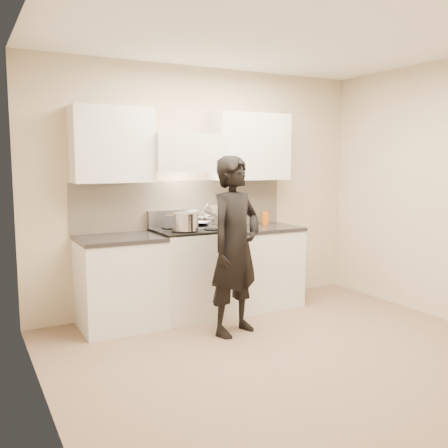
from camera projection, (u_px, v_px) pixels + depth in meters
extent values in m
plane|color=#7C6552|center=(291.00, 355.00, 4.31)|extent=(4.00, 4.00, 0.00)
cube|color=beige|center=(203.00, 189.00, 5.67)|extent=(4.00, 0.04, 2.70)
cube|color=beige|center=(40.00, 210.00, 3.21)|extent=(0.04, 3.50, 2.70)
cube|color=white|center=(297.00, 31.00, 3.97)|extent=(4.00, 3.50, 0.02)
cube|color=beige|center=(183.00, 204.00, 5.57)|extent=(2.50, 0.02, 0.53)
cube|color=#93949E|center=(181.00, 219.00, 5.53)|extent=(0.76, 0.08, 0.20)
cube|color=silver|center=(185.00, 153.00, 5.31)|extent=(0.76, 0.40, 0.40)
cylinder|color=#AFAEBA|center=(192.00, 170.00, 5.17)|extent=(0.66, 0.02, 0.02)
cube|color=silver|center=(250.00, 147.00, 5.72)|extent=(0.90, 0.33, 0.75)
cube|color=silver|center=(112.00, 145.00, 4.97)|extent=(0.80, 0.33, 0.75)
cube|color=#BBB8A9|center=(214.00, 210.00, 5.74)|extent=(0.08, 0.01, 0.12)
cube|color=silver|center=(191.00, 274.00, 5.36)|extent=(0.76, 0.65, 0.92)
cube|color=black|center=(191.00, 230.00, 5.30)|extent=(0.76, 0.65, 0.02)
cube|color=silver|center=(200.00, 227.00, 5.48)|extent=(0.36, 0.34, 0.01)
cylinder|color=#AFAEBA|center=(203.00, 249.00, 5.06)|extent=(0.62, 0.02, 0.02)
cylinder|color=black|center=(181.00, 231.00, 5.08)|extent=(0.18, 0.18, 0.01)
cylinder|color=black|center=(212.00, 229.00, 5.25)|extent=(0.18, 0.18, 0.01)
cylinder|color=black|center=(170.00, 228.00, 5.35)|extent=(0.18, 0.18, 0.01)
cylinder|color=black|center=(200.00, 226.00, 5.51)|extent=(0.18, 0.18, 0.01)
cube|color=silver|center=(257.00, 268.00, 5.75)|extent=(0.90, 0.65, 0.88)
cube|color=black|center=(257.00, 228.00, 5.69)|extent=(0.92, 0.67, 0.04)
cube|color=silver|center=(120.00, 284.00, 5.00)|extent=(0.80, 0.65, 0.88)
cube|color=black|center=(119.00, 239.00, 4.94)|extent=(0.82, 0.67, 0.04)
ellipsoid|color=#AFAEBA|center=(202.00, 218.00, 5.51)|extent=(0.30, 0.30, 0.17)
torus|color=#AFAEBA|center=(202.00, 214.00, 5.50)|extent=(0.32, 0.32, 0.01)
ellipsoid|color=beige|center=(202.00, 218.00, 5.51)|extent=(0.17, 0.17, 0.08)
cylinder|color=white|center=(203.00, 211.00, 5.37)|extent=(0.02, 0.22, 0.16)
cylinder|color=#AFAEBA|center=(185.00, 222.00, 5.11)|extent=(0.35, 0.35, 0.18)
cube|color=#AFAEBA|center=(169.00, 215.00, 5.09)|extent=(0.06, 0.05, 0.01)
cube|color=#AFAEBA|center=(201.00, 215.00, 5.12)|extent=(0.06, 0.05, 0.01)
cylinder|color=#93949E|center=(227.00, 219.00, 5.74)|extent=(0.11, 0.11, 0.16)
cylinder|color=black|center=(229.00, 212.00, 5.74)|extent=(0.01, 0.01, 0.28)
cylinder|color=white|center=(227.00, 212.00, 5.75)|extent=(0.01, 0.01, 0.28)
cylinder|color=#93949E|center=(226.00, 212.00, 5.74)|extent=(0.01, 0.01, 0.28)
cylinder|color=black|center=(225.00, 213.00, 5.73)|extent=(0.01, 0.01, 0.28)
cylinder|color=#93949E|center=(226.00, 213.00, 5.71)|extent=(0.01, 0.01, 0.28)
cylinder|color=white|center=(227.00, 213.00, 5.70)|extent=(0.01, 0.01, 0.28)
cylinder|color=black|center=(229.00, 213.00, 5.71)|extent=(0.01, 0.01, 0.28)
cylinder|color=#93949E|center=(230.00, 213.00, 5.73)|extent=(0.01, 0.01, 0.28)
cylinder|color=#CC6B23|center=(244.00, 222.00, 5.78)|extent=(0.04, 0.04, 0.07)
cylinder|color=#B50402|center=(244.00, 218.00, 5.77)|extent=(0.04, 0.04, 0.03)
cylinder|color=#B2510F|center=(265.00, 218.00, 5.90)|extent=(0.09, 0.09, 0.16)
imported|color=black|center=(235.00, 246.00, 4.77)|extent=(0.73, 0.60, 1.72)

